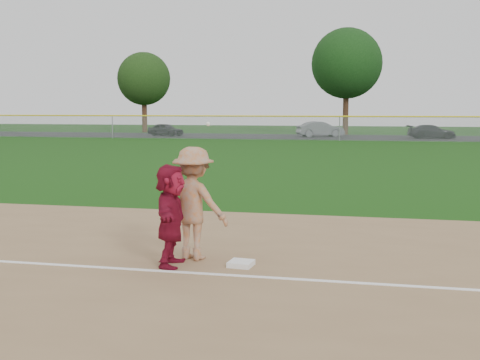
% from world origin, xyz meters
% --- Properties ---
extents(ground, '(160.00, 160.00, 0.00)m').
position_xyz_m(ground, '(0.00, 0.00, 0.00)').
color(ground, '#14410C').
rests_on(ground, ground).
extents(foul_line, '(60.00, 0.10, 0.01)m').
position_xyz_m(foul_line, '(0.00, -0.80, 0.03)').
color(foul_line, white).
rests_on(foul_line, infield_dirt).
extents(parking_asphalt, '(120.00, 10.00, 0.01)m').
position_xyz_m(parking_asphalt, '(0.00, 46.00, 0.01)').
color(parking_asphalt, black).
rests_on(parking_asphalt, ground).
extents(first_base, '(0.44, 0.44, 0.09)m').
position_xyz_m(first_base, '(0.39, -0.20, 0.06)').
color(first_base, white).
rests_on(first_base, infield_dirt).
extents(base_runner, '(0.63, 1.66, 1.76)m').
position_xyz_m(base_runner, '(-0.79, -0.41, 0.90)').
color(base_runner, maroon).
rests_on(base_runner, infield_dirt).
extents(car_left, '(3.83, 2.50, 1.21)m').
position_xyz_m(car_left, '(-16.69, 44.79, 0.62)').
color(car_left, black).
rests_on(car_left, parking_asphalt).
extents(car_mid, '(4.56, 3.02, 1.42)m').
position_xyz_m(car_mid, '(-2.07, 46.20, 0.72)').
color(car_mid, slate).
rests_on(car_mid, parking_asphalt).
extents(car_right, '(4.37, 2.41, 1.20)m').
position_xyz_m(car_right, '(7.73, 45.10, 0.61)').
color(car_right, black).
rests_on(car_right, parking_asphalt).
extents(first_base_play, '(1.45, 1.05, 2.46)m').
position_xyz_m(first_base_play, '(-0.55, 0.13, 1.03)').
color(first_base_play, '#959598').
rests_on(first_base_play, infield_dirt).
extents(outfield_fence, '(110.00, 0.12, 110.00)m').
position_xyz_m(outfield_fence, '(0.00, 40.00, 1.96)').
color(outfield_fence, '#999EA0').
rests_on(outfield_fence, ground).
extents(tree_1, '(5.80, 5.80, 8.75)m').
position_xyz_m(tree_1, '(-22.00, 53.00, 5.83)').
color(tree_1, '#3E2316').
rests_on(tree_1, ground).
extents(tree_2, '(7.00, 7.00, 10.58)m').
position_xyz_m(tree_2, '(0.00, 51.50, 7.06)').
color(tree_2, '#392315').
rests_on(tree_2, ground).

